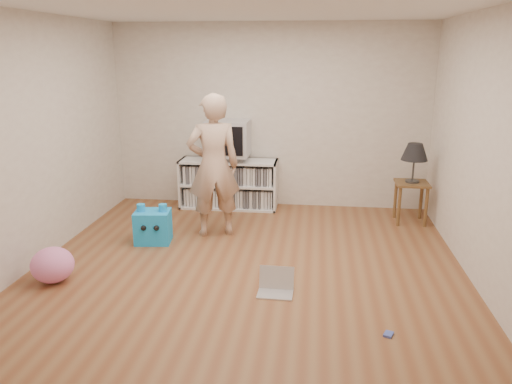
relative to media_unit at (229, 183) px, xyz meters
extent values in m
plane|color=brown|center=(0.57, -2.04, -0.35)|extent=(4.50, 4.50, 0.00)
cube|color=beige|center=(0.57, 0.21, 0.95)|extent=(4.50, 0.02, 2.60)
cube|color=beige|center=(0.57, -4.29, 0.95)|extent=(4.50, 0.02, 2.60)
cube|color=beige|center=(-1.68, -2.04, 0.95)|extent=(0.02, 4.50, 2.60)
cube|color=beige|center=(2.82, -2.04, 0.95)|extent=(0.02, 4.50, 2.60)
cube|color=white|center=(0.57, -2.04, 2.25)|extent=(4.50, 4.50, 0.01)
cube|color=white|center=(0.00, 0.19, 0.00)|extent=(1.40, 0.03, 0.70)
cube|color=white|center=(-0.69, -0.02, 0.00)|extent=(0.03, 0.45, 0.70)
cube|color=white|center=(0.68, -0.02, 0.00)|extent=(0.03, 0.45, 0.70)
cube|color=white|center=(0.00, -0.02, -0.33)|extent=(1.40, 0.45, 0.03)
cube|color=white|center=(0.00, -0.02, 0.00)|extent=(1.34, 0.45, 0.03)
cube|color=white|center=(0.00, -0.02, 0.33)|extent=(1.40, 0.45, 0.03)
cube|color=silver|center=(0.00, -0.02, 0.00)|extent=(1.26, 0.36, 0.64)
cube|color=gray|center=(0.00, -0.02, 0.39)|extent=(0.45, 0.35, 0.07)
cube|color=#AFAFB4|center=(0.00, -0.02, 0.67)|extent=(0.60, 0.52, 0.50)
cube|color=black|center=(0.00, -0.28, 0.67)|extent=(0.50, 0.01, 0.40)
cylinder|color=brown|center=(2.34, -0.56, -0.09)|extent=(0.04, 0.04, 0.52)
cylinder|color=brown|center=(2.68, -0.56, -0.09)|extent=(0.04, 0.04, 0.52)
cylinder|color=brown|center=(2.34, -0.22, -0.09)|extent=(0.04, 0.04, 0.52)
cylinder|color=brown|center=(2.68, -0.22, -0.09)|extent=(0.04, 0.04, 0.52)
cube|color=brown|center=(2.51, -0.39, 0.19)|extent=(0.42, 0.42, 0.03)
cylinder|color=#333333|center=(2.51, -0.39, 0.21)|extent=(0.18, 0.18, 0.02)
cylinder|color=#333333|center=(2.51, -0.39, 0.39)|extent=(0.02, 0.02, 0.32)
imported|color=tan|center=(0.02, -1.16, 0.52)|extent=(0.74, 0.60, 1.74)
cube|color=silver|center=(0.91, -2.67, -0.34)|extent=(0.34, 0.24, 0.02)
cube|color=silver|center=(0.91, -2.56, -0.23)|extent=(0.33, 0.08, 0.22)
cube|color=black|center=(0.91, -2.56, -0.23)|extent=(0.29, 0.06, 0.18)
cube|color=#4659BB|center=(1.88, -3.26, -0.34)|extent=(0.10, 0.11, 0.02)
cube|color=#149AFA|center=(-0.65, -1.51, -0.16)|extent=(0.44, 0.37, 0.39)
cylinder|color=#149AFA|center=(-0.78, -1.52, 0.08)|extent=(0.10, 0.10, 0.09)
cylinder|color=#149AFA|center=(-0.52, -1.49, 0.08)|extent=(0.10, 0.10, 0.09)
sphere|color=black|center=(-0.71, -1.68, -0.11)|extent=(0.06, 0.06, 0.06)
sphere|color=black|center=(-0.56, -1.67, -0.11)|extent=(0.06, 0.06, 0.06)
ellipsoid|color=pink|center=(-1.29, -2.66, -0.17)|extent=(0.55, 0.55, 0.35)
camera|label=1|loc=(1.25, -6.90, 1.85)|focal=35.00mm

